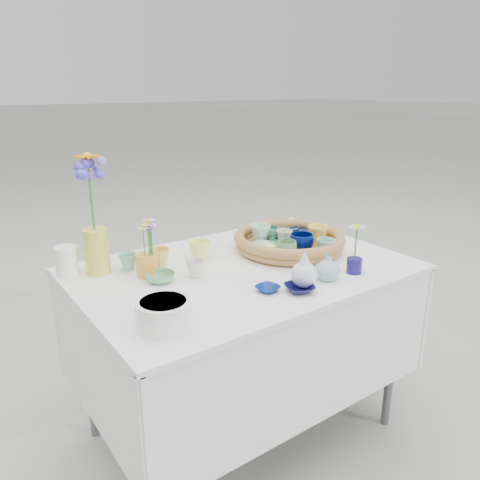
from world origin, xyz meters
TOP-DOWN VIEW (x-y plane):
  - ground at (0.00, 0.00)m, footprint 80.00×80.00m
  - display_table at (0.00, 0.00)m, footprint 1.26×0.86m
  - wicker_tray at (0.28, 0.05)m, footprint 0.47×0.47m
  - tray_ceramic_0 at (0.29, 0.15)m, footprint 0.15×0.15m
  - tray_ceramic_1 at (0.41, 0.11)m, footprint 0.16×0.16m
  - tray_ceramic_2 at (0.39, -0.01)m, footprint 0.10×0.10m
  - tray_ceramic_3 at (0.24, 0.05)m, footprint 0.13×0.13m
  - tray_ceramic_4 at (0.18, -0.05)m, footprint 0.10×0.10m
  - tray_ceramic_5 at (0.15, 0.07)m, footprint 0.13×0.13m
  - tray_ceramic_6 at (0.20, 0.15)m, footprint 0.09×0.09m
  - tray_ceramic_7 at (0.27, 0.07)m, footprint 0.08×0.08m
  - tray_ceramic_8 at (0.40, 0.21)m, footprint 0.13×0.13m
  - tray_ceramic_9 at (0.27, -0.04)m, footprint 0.13×0.13m
  - tray_ceramic_10 at (0.15, 0.00)m, footprint 0.15×0.15m
  - tray_ceramic_11 at (0.32, -0.13)m, footprint 0.10×0.10m
  - tray_ceramic_12 at (0.26, 0.15)m, footprint 0.08×0.08m
  - loose_ceramic_0 at (-0.25, 0.20)m, footprint 0.09×0.09m
  - loose_ceramic_1 at (-0.10, 0.16)m, footprint 0.09×0.09m
  - loose_ceramic_2 at (-0.33, 0.05)m, footprint 0.11×0.11m
  - loose_ceramic_3 at (-0.20, 0.02)m, footprint 0.09×0.09m
  - loose_ceramic_4 at (-0.06, -0.23)m, footprint 0.09×0.09m
  - loose_ceramic_5 at (-0.37, 0.23)m, footprint 0.08×0.08m
  - loose_ceramic_6 at (0.02, -0.30)m, footprint 0.13×0.13m
  - fluted_bowl at (-0.47, -0.26)m, footprint 0.19×0.19m
  - bud_vase_paleblue at (0.06, -0.28)m, footprint 0.11×0.11m
  - bud_vase_seafoam at (0.18, -0.28)m, footprint 0.11×0.11m
  - bud_vase_cobalt at (0.31, -0.29)m, footprint 0.07×0.07m
  - single_daisy at (0.31, -0.29)m, footprint 0.10×0.10m
  - tall_vase_yellow at (-0.48, 0.27)m, footprint 0.11×0.11m
  - gerbera at (-0.48, 0.28)m, footprint 0.12×0.12m
  - hydrangea at (-0.48, 0.27)m, footprint 0.11×0.11m
  - white_pitcher at (-0.58, 0.32)m, footprint 0.14×0.12m
  - daisy_cup at (-0.34, 0.13)m, footprint 0.09×0.09m
  - daisy_posy at (-0.34, 0.12)m, footprint 0.09×0.09m

SIDE VIEW (x-z plane):
  - ground at x=0.00m, z-range 0.00..0.00m
  - display_table at x=0.00m, z-range -0.38..0.38m
  - loose_ceramic_4 at x=-0.06m, z-range 0.77..0.78m
  - loose_ceramic_6 at x=0.02m, z-range 0.77..0.79m
  - loose_ceramic_2 at x=-0.33m, z-range 0.77..0.80m
  - bud_vase_cobalt at x=0.31m, z-range 0.77..0.82m
  - tray_ceramic_8 at x=0.40m, z-range 0.78..0.81m
  - tray_ceramic_5 at x=0.15m, z-range 0.78..0.81m
  - loose_ceramic_5 at x=-0.37m, z-range 0.77..0.83m
  - tray_ceramic_10 at x=0.15m, z-range 0.78..0.81m
  - tray_ceramic_0 at x=0.29m, z-range 0.78..0.81m
  - loose_ceramic_3 at x=-0.20m, z-range 0.77..0.83m
  - tray_ceramic_1 at x=0.41m, z-range 0.78..0.82m
  - tray_ceramic_3 at x=0.24m, z-range 0.78..0.82m
  - loose_ceramic_0 at x=-0.25m, z-range 0.77..0.83m
  - wicker_tray at x=0.28m, z-range 0.77..0.84m
  - loose_ceramic_1 at x=-0.10m, z-range 0.77..0.85m
  - fluted_bowl at x=-0.47m, z-range 0.77..0.85m
  - daisy_cup at x=-0.34m, z-range 0.77..0.85m
  - bud_vase_seafoam at x=0.18m, z-range 0.77..0.86m
  - tray_ceramic_12 at x=0.26m, z-range 0.78..0.85m
  - tray_ceramic_7 at x=0.27m, z-range 0.78..0.85m
  - tray_ceramic_4 at x=0.18m, z-range 0.78..0.85m
  - tray_ceramic_11 at x=0.32m, z-range 0.78..0.85m
  - white_pitcher at x=-0.58m, z-range 0.77..0.87m
  - tray_ceramic_9 at x=0.27m, z-range 0.78..0.86m
  - tray_ceramic_6 at x=0.20m, z-range 0.78..0.86m
  - tray_ceramic_2 at x=0.39m, z-range 0.78..0.87m
  - bud_vase_paleblue at x=0.06m, z-range 0.77..0.91m
  - tall_vase_yellow at x=-0.48m, z-range 0.77..0.94m
  - single_daisy at x=0.31m, z-range 0.81..0.95m
  - daisy_posy at x=-0.34m, z-range 0.85..0.99m
  - hydrangea at x=-0.48m, z-range 0.89..1.20m
  - gerbera at x=-0.48m, z-range 0.93..1.21m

